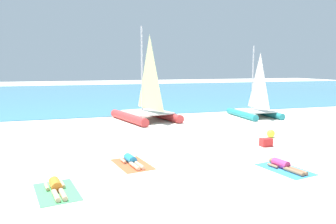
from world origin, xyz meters
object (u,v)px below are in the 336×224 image
towel_left (57,192)px  towel_middle (132,164)px  towel_right (285,169)px  beach_ball (271,134)px  sailboat_red (146,107)px  cooler_box (266,142)px  sailboat_teal (255,107)px  sunbather_left (56,187)px  sunbather_middle (132,160)px  sunbather_right (284,165)px

towel_left → towel_middle: 3.24m
towel_right → beach_ball: bearing=60.5°
sailboat_red → cooler_box: sailboat_red is taller
sailboat_teal → beach_ball: 6.79m
towel_left → towel_right: bearing=-1.8°
sailboat_red → towel_left: bearing=-129.5°
sailboat_red → sunbather_left: (-5.42, -11.21, -0.78)m
sunbather_left → beach_ball: beach_ball is taller
sailboat_teal → sunbather_middle: size_ratio=3.16×
sunbather_middle → towel_right: 5.44m
sailboat_teal → cooler_box: (-4.21, -7.58, -0.56)m
sunbather_right → sailboat_teal: bearing=52.3°
sunbather_middle → cooler_box: bearing=-2.0°
sailboat_red → sunbather_right: (2.10, -11.44, -0.78)m
towel_left → beach_ball: bearing=23.2°
beach_ball → cooler_box: 1.95m
sailboat_teal → beach_ball: sailboat_teal is taller
sunbather_right → cooler_box: 3.29m
sunbather_middle → cooler_box: (6.26, 0.82, 0.05)m
sailboat_red → sunbather_middle: size_ratio=3.91×
sailboat_teal → sunbather_right: bearing=-116.2°
beach_ball → cooler_box: beach_ball is taller
towel_middle → towel_right: bearing=-23.9°
sailboat_red → sailboat_teal: (7.63, -0.85, -0.17)m
towel_right → cooler_box: size_ratio=3.80×
towel_left → sunbather_left: sunbather_left is taller
sunbather_middle → cooler_box: 6.31m
sunbather_left → towel_middle: size_ratio=0.82×
towel_right → beach_ball: beach_ball is taller
sailboat_red → sunbather_middle: 9.71m
sailboat_red → cooler_box: bearing=-81.8°
cooler_box → sunbather_left: bearing=-162.5°
sailboat_red → sunbather_right: size_ratio=3.91×
towel_right → sunbather_right: sunbather_right is taller
sailboat_red → beach_ball: bearing=-69.9°
towel_middle → sailboat_red: bearing=73.1°
towel_left → cooler_box: (8.83, 2.85, 0.17)m
sunbather_right → cooler_box: size_ratio=3.13×
sunbather_right → cooler_box: (1.32, 3.01, 0.05)m
sailboat_red → beach_ball: sailboat_red is taller
cooler_box → towel_middle: bearing=-171.9°
sailboat_red → beach_ball: 8.42m
sailboat_teal → sunbather_right: 11.96m
sunbather_middle → cooler_box: size_ratio=3.13×
towel_left → towel_right: size_ratio=1.00×
sailboat_teal → beach_ball: bearing=-114.3°
towel_middle → sunbather_left: bearing=-143.9°
sailboat_teal → towel_left: (-13.04, -10.42, -0.73)m
sunbather_left → sunbather_middle: 3.24m
sailboat_red → towel_middle: bearing=-120.8°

